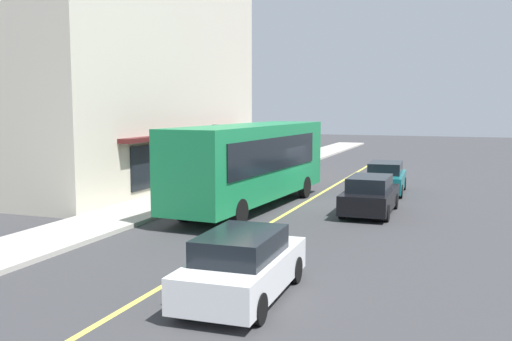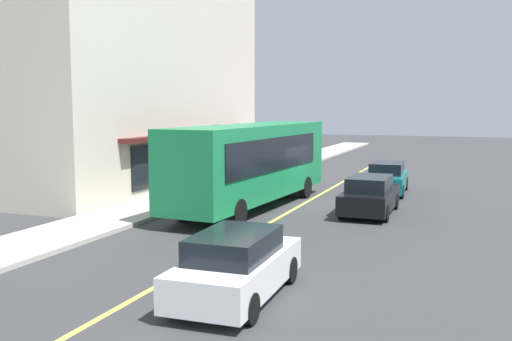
{
  "view_description": "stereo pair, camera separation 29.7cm",
  "coord_description": "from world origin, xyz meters",
  "px_view_note": "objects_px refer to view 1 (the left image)",
  "views": [
    {
      "loc": [
        -24.02,
        -6.73,
        4.29
      ],
      "look_at": [
        -1.81,
        1.54,
        1.6
      ],
      "focal_mm": 40.28,
      "sensor_mm": 36.0,
      "label": 1
    },
    {
      "loc": [
        -23.92,
        -7.0,
        4.29
      ],
      "look_at": [
        -1.81,
        1.54,
        1.6
      ],
      "focal_mm": 40.28,
      "sensor_mm": 36.0,
      "label": 2
    }
  ],
  "objects_px": {
    "bus": "(252,161)",
    "car_black": "(370,195)",
    "pedestrian_at_corner": "(275,156)",
    "pedestrian_mid_block": "(255,156)",
    "traffic_light": "(217,141)",
    "car_white": "(243,266)",
    "car_teal": "(385,178)"
  },
  "relations": [
    {
      "from": "bus",
      "to": "car_black",
      "type": "relative_size",
      "value": 2.61
    },
    {
      "from": "car_black",
      "to": "pedestrian_at_corner",
      "type": "bearing_deg",
      "value": 34.25
    },
    {
      "from": "pedestrian_mid_block",
      "to": "pedestrian_at_corner",
      "type": "height_order",
      "value": "pedestrian_mid_block"
    },
    {
      "from": "traffic_light",
      "to": "car_black",
      "type": "height_order",
      "value": "traffic_light"
    },
    {
      "from": "traffic_light",
      "to": "pedestrian_at_corner",
      "type": "height_order",
      "value": "traffic_light"
    },
    {
      "from": "traffic_light",
      "to": "car_white",
      "type": "relative_size",
      "value": 0.74
    },
    {
      "from": "car_teal",
      "to": "pedestrian_mid_block",
      "type": "relative_size",
      "value": 2.46
    },
    {
      "from": "car_white",
      "to": "pedestrian_at_corner",
      "type": "distance_m",
      "value": 23.72
    },
    {
      "from": "traffic_light",
      "to": "car_teal",
      "type": "height_order",
      "value": "traffic_light"
    },
    {
      "from": "car_white",
      "to": "car_teal",
      "type": "xyz_separation_m",
      "value": [
        16.85,
        -0.82,
        0.0
      ]
    },
    {
      "from": "traffic_light",
      "to": "car_teal",
      "type": "xyz_separation_m",
      "value": [
        2.52,
        -7.91,
        -1.79
      ]
    },
    {
      "from": "bus",
      "to": "traffic_light",
      "type": "relative_size",
      "value": 3.52
    },
    {
      "from": "car_white",
      "to": "pedestrian_at_corner",
      "type": "xyz_separation_m",
      "value": [
        22.69,
        6.88,
        0.35
      ]
    },
    {
      "from": "car_teal",
      "to": "pedestrian_mid_block",
      "type": "bearing_deg",
      "value": 62.98
    },
    {
      "from": "car_black",
      "to": "car_teal",
      "type": "distance_m",
      "value": 5.75
    },
    {
      "from": "pedestrian_at_corner",
      "to": "car_teal",
      "type": "bearing_deg",
      "value": -127.2
    },
    {
      "from": "car_white",
      "to": "traffic_light",
      "type": "bearing_deg",
      "value": 26.32
    },
    {
      "from": "car_teal",
      "to": "pedestrian_at_corner",
      "type": "bearing_deg",
      "value": 52.8
    },
    {
      "from": "car_white",
      "to": "pedestrian_at_corner",
      "type": "relative_size",
      "value": 2.74
    },
    {
      "from": "bus",
      "to": "pedestrian_at_corner",
      "type": "relative_size",
      "value": 7.1
    },
    {
      "from": "bus",
      "to": "pedestrian_mid_block",
      "type": "bearing_deg",
      "value": 19.91
    },
    {
      "from": "bus",
      "to": "pedestrian_mid_block",
      "type": "xyz_separation_m",
      "value": [
        10.49,
        3.8,
        -0.76
      ]
    },
    {
      "from": "traffic_light",
      "to": "car_teal",
      "type": "bearing_deg",
      "value": -72.32
    },
    {
      "from": "car_teal",
      "to": "bus",
      "type": "bearing_deg",
      "value": 142.81
    },
    {
      "from": "car_teal",
      "to": "pedestrian_at_corner",
      "type": "xyz_separation_m",
      "value": [
        5.84,
        7.7,
        0.35
      ]
    },
    {
      "from": "car_black",
      "to": "pedestrian_mid_block",
      "type": "xyz_separation_m",
      "value": [
        10.07,
        8.67,
        0.48
      ]
    },
    {
      "from": "bus",
      "to": "traffic_light",
      "type": "xyz_separation_m",
      "value": [
        3.65,
        3.23,
        0.55
      ]
    },
    {
      "from": "car_white",
      "to": "pedestrian_mid_block",
      "type": "distance_m",
      "value": 22.52
    },
    {
      "from": "car_white",
      "to": "pedestrian_mid_block",
      "type": "height_order",
      "value": "pedestrian_mid_block"
    },
    {
      "from": "bus",
      "to": "car_teal",
      "type": "height_order",
      "value": "bus"
    },
    {
      "from": "traffic_light",
      "to": "car_black",
      "type": "xyz_separation_m",
      "value": [
        -3.23,
        -8.1,
        -1.79
      ]
    },
    {
      "from": "car_white",
      "to": "pedestrian_mid_block",
      "type": "relative_size",
      "value": 2.44
    }
  ]
}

